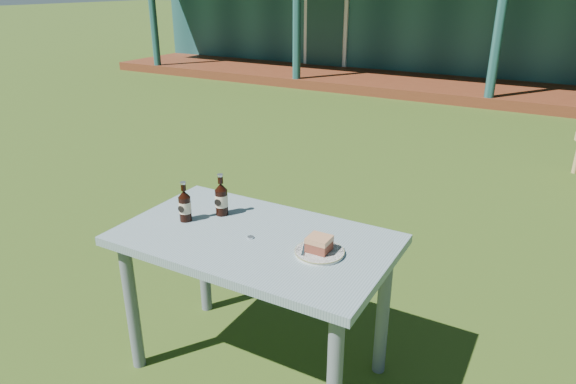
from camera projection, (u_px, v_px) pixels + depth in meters
The scene contains 8 objects.
ground at pixel (374, 236), 3.80m from camera, with size 80.00×80.00×0.00m, color #334916.
cafe_table at pixel (255, 256), 2.28m from camera, with size 1.20×0.70×0.72m.
plate at pixel (319, 252), 2.09m from camera, with size 0.20×0.20×0.01m.
cake_slice at pixel (319, 244), 2.08m from camera, with size 0.09×0.09×0.06m.
fork at pixel (304, 248), 2.11m from camera, with size 0.01×0.14×0.00m, color silver.
cola_bottle_near at pixel (221, 199), 2.42m from camera, with size 0.06×0.06×0.20m.
cola_bottle_far at pixel (185, 205), 2.36m from camera, with size 0.06×0.06×0.19m.
bottle_cap at pixel (251, 237), 2.22m from camera, with size 0.03×0.03×0.01m, color silver.
Camera 1 is at (1.11, -3.27, 1.75)m, focal length 32.00 mm.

